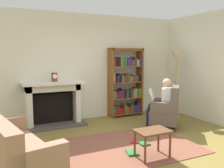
# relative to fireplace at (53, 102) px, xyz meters

# --- Properties ---
(ground) EXTENTS (14.00, 14.00, 0.00)m
(ground) POSITION_rel_fireplace_xyz_m (0.92, -2.30, -0.56)
(ground) COLOR olive
(back_wall) EXTENTS (5.60, 0.10, 2.70)m
(back_wall) POSITION_rel_fireplace_xyz_m (0.92, 0.25, 0.79)
(back_wall) COLOR silver
(back_wall) RESTS_ON ground
(side_wall_right) EXTENTS (0.10, 5.20, 2.70)m
(side_wall_right) POSITION_rel_fireplace_xyz_m (3.57, -1.05, 0.79)
(side_wall_right) COLOR silver
(side_wall_right) RESTS_ON ground
(area_rug) EXTENTS (2.40, 1.80, 0.01)m
(area_rug) POSITION_rel_fireplace_xyz_m (0.92, -2.00, -0.55)
(area_rug) COLOR brown
(area_rug) RESTS_ON ground
(fireplace) EXTENTS (1.43, 0.64, 1.05)m
(fireplace) POSITION_rel_fireplace_xyz_m (0.00, 0.00, 0.00)
(fireplace) COLOR #4C4742
(fireplace) RESTS_ON ground
(mantel_clock) EXTENTS (0.14, 0.14, 0.21)m
(mantel_clock) POSITION_rel_fireplace_xyz_m (0.03, -0.10, 0.59)
(mantel_clock) COLOR brown
(mantel_clock) RESTS_ON fireplace
(bookshelf) EXTENTS (0.95, 0.32, 1.84)m
(bookshelf) POSITION_rel_fireplace_xyz_m (1.98, 0.03, 0.34)
(bookshelf) COLOR brown
(bookshelf) RESTS_ON ground
(armchair_reading) EXTENTS (0.89, 0.89, 0.97)m
(armchair_reading) POSITION_rel_fireplace_xyz_m (2.27, -1.39, -0.14)
(armchair_reading) COLOR #331E14
(armchair_reading) RESTS_ON ground
(seated_reader) EXTENTS (0.59, 0.58, 1.14)m
(seated_reader) POSITION_rel_fireplace_xyz_m (2.18, -1.31, 0.06)
(seated_reader) COLOR silver
(seated_reader) RESTS_ON ground
(sofa_floral) EXTENTS (1.05, 1.81, 0.85)m
(sofa_floral) POSITION_rel_fireplace_xyz_m (-1.02, -2.23, -0.24)
(sofa_floral) COLOR #977057
(sofa_floral) RESTS_ON ground
(side_table) EXTENTS (0.56, 0.39, 0.46)m
(side_table) POSITION_rel_fireplace_xyz_m (1.03, -2.58, -0.17)
(side_table) COLOR brown
(side_table) RESTS_ON ground
(scattered_books) EXTENTS (0.67, 0.71, 0.03)m
(scattered_books) POSITION_rel_fireplace_xyz_m (1.07, -2.09, -0.53)
(scattered_books) COLOR #267233
(scattered_books) RESTS_ON area_rug
(floor_lamp) EXTENTS (0.32, 0.32, 1.75)m
(floor_lamp) POSITION_rel_fireplace_xyz_m (3.05, -0.74, 0.93)
(floor_lamp) COLOR #B7933F
(floor_lamp) RESTS_ON ground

